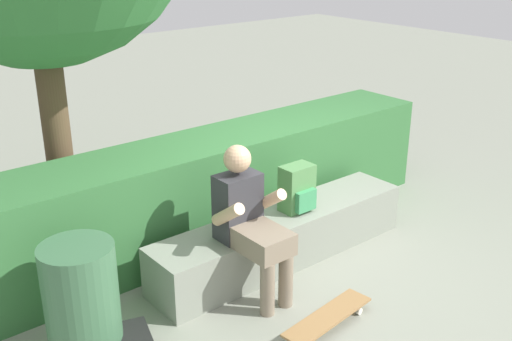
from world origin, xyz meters
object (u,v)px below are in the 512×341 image
at_px(bench_main, 283,237).
at_px(trash_bin, 82,299).
at_px(backpack_on_bench, 298,189).
at_px(person_skater, 250,219).
at_px(skateboard_near_person, 328,317).

distance_m(bench_main, trash_bin, 1.85).
relative_size(backpack_on_bench, trash_bin, 0.51).
height_order(backpack_on_bench, trash_bin, backpack_on_bench).
xyz_separation_m(bench_main, backpack_on_bench, (0.15, -0.01, 0.41)).
bearing_deg(person_skater, trash_bin, 173.46).
bearing_deg(skateboard_near_person, person_skater, 101.33).
distance_m(person_skater, trash_bin, 1.33).
height_order(person_skater, backpack_on_bench, person_skater).
bearing_deg(trash_bin, backpack_on_bench, 1.69).
bearing_deg(skateboard_near_person, backpack_on_bench, 59.43).
bearing_deg(person_skater, skateboard_near_person, -78.67).
bearing_deg(backpack_on_bench, person_skater, -163.16).
distance_m(person_skater, skateboard_near_person, 0.91).
relative_size(person_skater, backpack_on_bench, 2.94).
xyz_separation_m(person_skater, skateboard_near_person, (0.14, -0.71, -0.56)).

